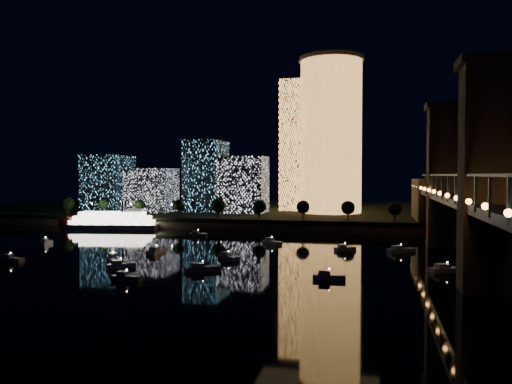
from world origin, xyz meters
TOP-DOWN VIEW (x-y plane):
  - ground at (0.00, 0.00)m, footprint 520.00×520.00m
  - far_bank at (0.00, 160.00)m, footprint 420.00×160.00m
  - seawall at (0.00, 82.00)m, footprint 420.00×6.00m
  - tower_cylindrical at (18.61, 130.89)m, footprint 34.00×34.00m
  - tower_rectangular at (0.94, 147.91)m, footprint 22.89×22.89m
  - midrise_blocks at (-64.12, 121.54)m, footprint 100.77×35.30m
  - truss_bridge at (65.00, 3.72)m, footprint 13.00×266.00m
  - riverboat at (-78.77, 73.43)m, footprint 45.96×16.15m
  - motorboats at (-3.01, 7.45)m, footprint 140.08×87.83m
  - esplanade_trees at (-27.84, 88.00)m, footprint 166.41×6.74m
  - street_lamps at (-34.00, 94.00)m, footprint 132.70×0.70m

SIDE VIEW (x-z plane):
  - ground at x=0.00m, z-range 0.00..0.00m
  - motorboats at x=-3.01m, z-range -0.58..2.20m
  - seawall at x=0.00m, z-range 0.00..3.00m
  - far_bank at x=0.00m, z-range 0.00..5.00m
  - riverboat at x=-78.77m, z-range -3.31..10.28m
  - street_lamps at x=-34.00m, z-range 6.20..11.85m
  - esplanade_trees at x=-27.84m, z-range 6.03..14.90m
  - truss_bridge at x=65.00m, z-range -8.75..41.25m
  - midrise_blocks at x=-64.12m, z-range 1.42..40.22m
  - tower_rectangular at x=0.94m, z-range 5.00..77.82m
  - tower_cylindrical at x=18.61m, z-range 5.13..86.58m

